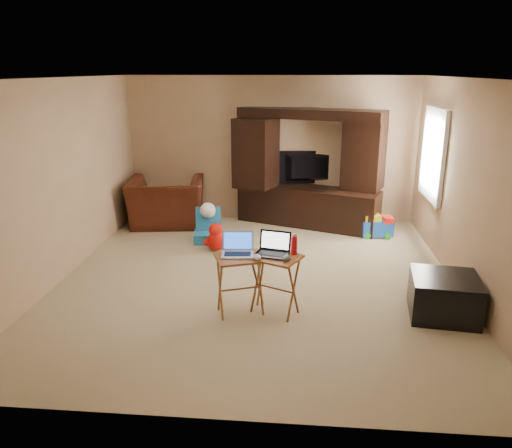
# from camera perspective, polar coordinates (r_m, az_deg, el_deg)

# --- Properties ---
(floor) EXTENTS (5.50, 5.50, 0.00)m
(floor) POSITION_cam_1_polar(r_m,az_deg,el_deg) (6.51, 0.16, -6.21)
(floor) COLOR tan
(floor) RESTS_ON ground
(ceiling) EXTENTS (5.50, 5.50, 0.00)m
(ceiling) POSITION_cam_1_polar(r_m,az_deg,el_deg) (5.97, 0.18, 16.36)
(ceiling) COLOR silver
(ceiling) RESTS_ON ground
(wall_back) EXTENTS (5.00, 0.00, 5.00)m
(wall_back) POSITION_cam_1_polar(r_m,az_deg,el_deg) (8.82, 1.72, 8.50)
(wall_back) COLOR tan
(wall_back) RESTS_ON ground
(wall_front) EXTENTS (5.00, 0.00, 5.00)m
(wall_front) POSITION_cam_1_polar(r_m,az_deg,el_deg) (3.51, -3.72, -5.32)
(wall_front) COLOR tan
(wall_front) RESTS_ON ground
(wall_left) EXTENTS (0.00, 5.50, 5.50)m
(wall_left) POSITION_cam_1_polar(r_m,az_deg,el_deg) (6.80, -21.38, 4.68)
(wall_left) COLOR tan
(wall_left) RESTS_ON ground
(wall_right) EXTENTS (0.00, 5.50, 5.50)m
(wall_right) POSITION_cam_1_polar(r_m,az_deg,el_deg) (6.42, 23.06, 3.78)
(wall_right) COLOR tan
(wall_right) RESTS_ON ground
(window_pane) EXTENTS (0.00, 1.20, 1.20)m
(window_pane) POSITION_cam_1_polar(r_m,az_deg,el_deg) (7.85, 19.73, 7.51)
(window_pane) COLOR white
(window_pane) RESTS_ON ground
(window_frame) EXTENTS (0.06, 1.14, 1.34)m
(window_frame) POSITION_cam_1_polar(r_m,az_deg,el_deg) (7.84, 19.59, 7.52)
(window_frame) COLOR white
(window_frame) RESTS_ON ground
(entertainment_center) EXTENTS (2.48, 1.43, 1.98)m
(entertainment_center) POSITION_cam_1_polar(r_m,az_deg,el_deg) (8.52, 6.07, 6.33)
(entertainment_center) COLOR black
(entertainment_center) RESTS_ON floor
(television) EXTENTS (1.01, 0.28, 0.58)m
(television) POSITION_cam_1_polar(r_m,az_deg,el_deg) (8.76, 6.05, 6.36)
(television) COLOR black
(television) RESTS_ON entertainment_center
(recliner) EXTENTS (1.39, 1.25, 0.81)m
(recliner) POSITION_cam_1_polar(r_m,az_deg,el_deg) (8.72, -10.20, 2.46)
(recliner) COLOR #48180F
(recliner) RESTS_ON floor
(child_rocker) EXTENTS (0.46, 0.51, 0.53)m
(child_rocker) POSITION_cam_1_polar(r_m,az_deg,el_deg) (7.81, -5.65, -0.16)
(child_rocker) COLOR #1A6293
(child_rocker) RESTS_ON floor
(plush_toy) EXTENTS (0.38, 0.32, 0.42)m
(plush_toy) POSITION_cam_1_polar(r_m,az_deg,el_deg) (7.46, -4.62, -1.43)
(plush_toy) COLOR red
(plush_toy) RESTS_ON floor
(push_toy) EXTENTS (0.56, 0.44, 0.38)m
(push_toy) POSITION_cam_1_polar(r_m,az_deg,el_deg) (8.28, 13.64, -0.11)
(push_toy) COLOR blue
(push_toy) RESTS_ON floor
(ottoman) EXTENTS (0.78, 0.78, 0.45)m
(ottoman) POSITION_cam_1_polar(r_m,az_deg,el_deg) (5.87, 20.68, -7.74)
(ottoman) COLOR black
(ottoman) RESTS_ON floor
(tray_table_left) EXTENTS (0.62, 0.56, 0.67)m
(tray_table_left) POSITION_cam_1_polar(r_m,az_deg,el_deg) (5.51, -1.81, -6.99)
(tray_table_left) COLOR #9F5526
(tray_table_left) RESTS_ON floor
(tray_table_right) EXTENTS (0.64, 0.60, 0.67)m
(tray_table_right) POSITION_cam_1_polar(r_m,az_deg,el_deg) (5.51, 2.17, -6.94)
(tray_table_right) COLOR #A95729
(tray_table_right) RESTS_ON floor
(laptop_left) EXTENTS (0.37, 0.31, 0.24)m
(laptop_left) POSITION_cam_1_polar(r_m,az_deg,el_deg) (5.37, -2.13, -2.43)
(laptop_left) COLOR silver
(laptop_left) RESTS_ON tray_table_left
(laptop_right) EXTENTS (0.41, 0.36, 0.24)m
(laptop_right) POSITION_cam_1_polar(r_m,az_deg,el_deg) (5.36, 1.81, -2.40)
(laptop_right) COLOR black
(laptop_right) RESTS_ON tray_table_right
(mouse_left) EXTENTS (0.11, 0.15, 0.06)m
(mouse_left) POSITION_cam_1_polar(r_m,az_deg,el_deg) (5.29, 0.11, -3.81)
(mouse_left) COLOR silver
(mouse_left) RESTS_ON tray_table_left
(mouse_right) EXTENTS (0.12, 0.15, 0.06)m
(mouse_right) POSITION_cam_1_polar(r_m,az_deg,el_deg) (5.26, 3.56, -3.91)
(mouse_right) COLOR #45454A
(mouse_right) RESTS_ON tray_table_right
(water_bottle) EXTENTS (0.07, 0.07, 0.21)m
(water_bottle) POSITION_cam_1_polar(r_m,az_deg,el_deg) (5.42, 4.38, -2.42)
(water_bottle) COLOR red
(water_bottle) RESTS_ON tray_table_right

